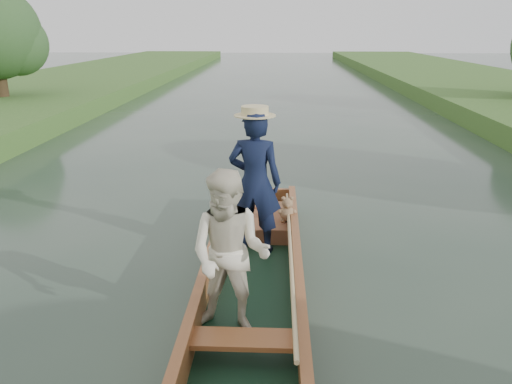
{
  "coord_description": "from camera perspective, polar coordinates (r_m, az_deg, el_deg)",
  "views": [
    {
      "loc": [
        0.26,
        -5.37,
        2.91
      ],
      "look_at": [
        0.0,
        0.6,
        0.95
      ],
      "focal_mm": 35.0,
      "sensor_mm": 36.0,
      "label": 1
    }
  ],
  "objects": [
    {
      "name": "ground",
      "position": [
        6.11,
        -0.25,
        -10.27
      ],
      "size": [
        120.0,
        120.0,
        0.0
      ],
      "primitive_type": "plane",
      "color": "#283D30",
      "rests_on": "ground"
    },
    {
      "name": "punt",
      "position": [
        5.77,
        -0.78,
        -5.08
      ],
      "size": [
        1.18,
        5.0,
        1.99
      ],
      "color": "black",
      "rests_on": "ground"
    },
    {
      "name": "trees_far",
      "position": [
        14.04,
        17.29,
        15.91
      ],
      "size": [
        22.7,
        14.23,
        4.53
      ],
      "color": "#47331E",
      "rests_on": "ground"
    }
  ]
}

